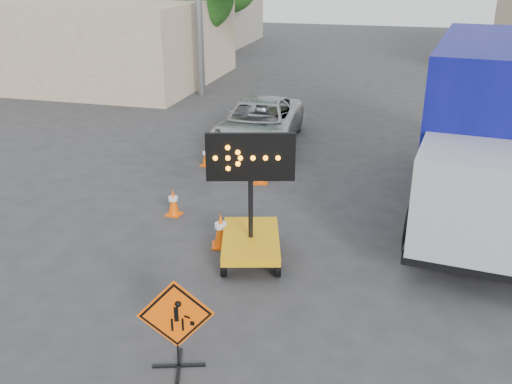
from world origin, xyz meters
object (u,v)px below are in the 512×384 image
at_px(construction_sign, 176,323).
at_px(pickup_truck, 259,123).
at_px(arrow_board, 251,232).
at_px(box_truck, 486,138).

height_order(construction_sign, pickup_truck, construction_sign).
bearing_deg(arrow_board, box_truck, 24.32).
height_order(arrow_board, pickup_truck, arrow_board).
distance_m(arrow_board, pickup_truck, 8.06).
relative_size(arrow_board, box_truck, 0.31).
height_order(arrow_board, box_truck, box_truck).
relative_size(construction_sign, box_truck, 0.17).
relative_size(construction_sign, arrow_board, 0.56).
bearing_deg(box_truck, arrow_board, -133.82).
height_order(construction_sign, box_truck, box_truck).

